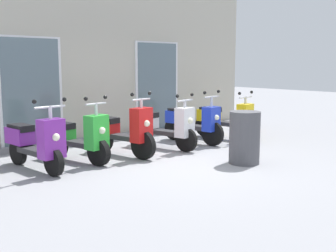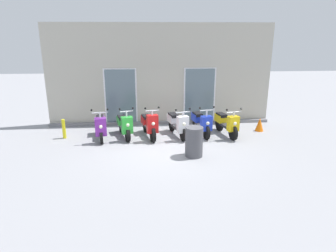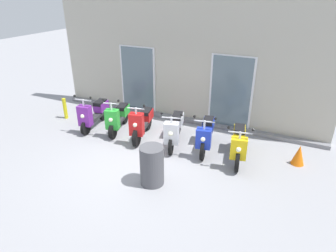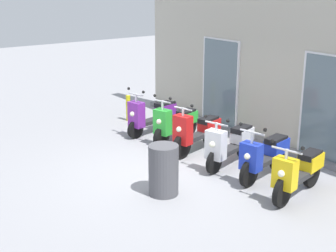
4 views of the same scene
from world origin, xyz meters
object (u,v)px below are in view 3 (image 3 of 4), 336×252
object	(u,v)px
scooter_purple	(94,113)
traffic_cone	(299,155)
scooter_blue	(206,134)
scooter_white	(175,128)
scooter_red	(142,123)
scooter_green	(118,117)
scooter_yellow	(239,143)
curb_bollard	(65,108)
trash_bin	(152,166)

from	to	relation	value
scooter_purple	traffic_cone	bearing A→B (deg)	4.23
scooter_blue	traffic_cone	world-z (taller)	scooter_blue
traffic_cone	scooter_white	bearing A→B (deg)	-173.33
scooter_red	scooter_white	xyz separation A→B (m)	(1.03, 0.03, 0.01)
traffic_cone	scooter_green	bearing A→B (deg)	-176.50
scooter_yellow	traffic_cone	bearing A→B (deg)	16.34
curb_bollard	scooter_yellow	bearing A→B (deg)	-1.25
scooter_green	scooter_blue	distance (m)	2.81
scooter_purple	traffic_cone	xyz separation A→B (m)	(5.97, 0.44, -0.22)
scooter_purple	trash_bin	distance (m)	3.56
scooter_green	trash_bin	distance (m)	2.96
curb_bollard	traffic_cone	bearing A→B (deg)	2.29
curb_bollard	scooter_purple	bearing A→B (deg)	-6.47
scooter_white	scooter_yellow	world-z (taller)	scooter_white
scooter_yellow	scooter_white	bearing A→B (deg)	178.66
scooter_purple	scooter_blue	world-z (taller)	scooter_purple
scooter_red	scooter_blue	distance (m)	1.92
scooter_red	traffic_cone	world-z (taller)	scooter_red
scooter_yellow	curb_bollard	world-z (taller)	scooter_yellow
scooter_yellow	trash_bin	size ratio (longest dim) A/B	1.76
scooter_blue	scooter_yellow	xyz separation A→B (m)	(0.91, -0.12, -0.01)
scooter_green	scooter_white	bearing A→B (deg)	-1.88
scooter_purple	curb_bollard	distance (m)	1.34
scooter_blue	scooter_yellow	bearing A→B (deg)	-7.73
scooter_green	scooter_white	world-z (taller)	scooter_green
scooter_green	scooter_red	distance (m)	0.90
scooter_purple	scooter_yellow	size ratio (longest dim) A/B	0.96
curb_bollard	scooter_white	bearing A→B (deg)	-1.21
scooter_purple	scooter_yellow	world-z (taller)	scooter_purple
scooter_purple	scooter_blue	bearing A→B (deg)	2.29
scooter_purple	trash_bin	size ratio (longest dim) A/B	1.69
scooter_red	scooter_blue	xyz separation A→B (m)	(1.92, 0.11, 0.00)
curb_bollard	scooter_blue	bearing A→B (deg)	-0.05
scooter_purple	traffic_cone	world-z (taller)	scooter_purple
scooter_purple	scooter_yellow	distance (m)	4.54
scooter_blue	trash_bin	bearing A→B (deg)	-106.48
scooter_purple	scooter_red	distance (m)	1.72
scooter_red	scooter_yellow	size ratio (longest dim) A/B	0.99
trash_bin	traffic_cone	distance (m)	3.71
scooter_white	scooter_yellow	size ratio (longest dim) A/B	0.99
scooter_red	scooter_yellow	world-z (taller)	scooter_red
curb_bollard	trash_bin	size ratio (longest dim) A/B	0.76
scooter_green	curb_bollard	xyz separation A→B (m)	(-2.15, 0.02, -0.10)
scooter_white	traffic_cone	size ratio (longest dim) A/B	3.10
scooter_green	traffic_cone	world-z (taller)	scooter_green
scooter_green	trash_bin	world-z (taller)	scooter_green
scooter_purple	scooter_white	size ratio (longest dim) A/B	0.97
scooter_blue	scooter_white	bearing A→B (deg)	-174.78
curb_bollard	traffic_cone	distance (m)	7.30
scooter_blue	scooter_yellow	world-z (taller)	scooter_blue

